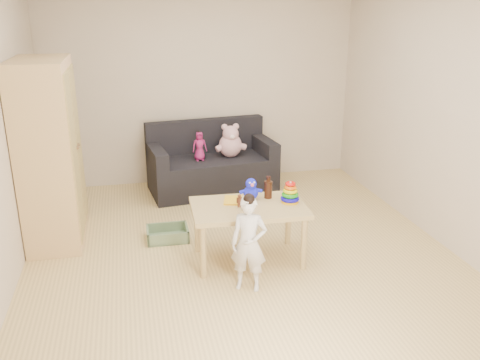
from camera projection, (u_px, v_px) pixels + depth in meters
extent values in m
plane|color=#DCBB76|center=(241.00, 252.00, 4.90)|extent=(4.50, 4.50, 0.00)
plane|color=beige|center=(202.00, 83.00, 6.55)|extent=(4.00, 0.00, 4.00)
plane|color=beige|center=(346.00, 221.00, 2.40)|extent=(4.00, 0.00, 4.00)
plane|color=beige|center=(443.00, 110.00, 4.89)|extent=(0.00, 4.50, 4.50)
cube|color=#EDB682|center=(49.00, 153.00, 4.94)|extent=(0.50, 1.00, 1.79)
cube|color=black|center=(212.00, 174.00, 6.46)|extent=(1.63, 0.94, 0.44)
cube|color=tan|center=(249.00, 233.00, 4.68)|extent=(1.06, 0.70, 0.54)
imported|color=silver|center=(249.00, 245.00, 4.16)|extent=(0.35, 0.30, 0.80)
imported|color=#AA1F67|center=(200.00, 146.00, 6.23)|extent=(0.18, 0.13, 0.35)
cylinder|color=#E1A10B|center=(290.00, 201.00, 4.67)|extent=(0.16, 0.16, 0.02)
cylinder|color=silver|center=(290.00, 192.00, 4.63)|extent=(0.02, 0.02, 0.19)
torus|color=#110AAC|center=(290.00, 198.00, 4.66)|extent=(0.17, 0.17, 0.04)
torus|color=#1A8E15|center=(290.00, 195.00, 4.64)|extent=(0.15, 0.15, 0.04)
torus|color=#D0CA0A|center=(290.00, 191.00, 4.63)|extent=(0.13, 0.13, 0.04)
torus|color=#D95C0B|center=(290.00, 187.00, 4.62)|extent=(0.11, 0.11, 0.03)
torus|color=red|center=(290.00, 184.00, 4.61)|extent=(0.09, 0.09, 0.03)
cylinder|color=black|center=(268.00, 190.00, 4.75)|extent=(0.07, 0.07, 0.17)
cylinder|color=black|center=(268.00, 180.00, 4.71)|extent=(0.03, 0.03, 0.05)
cylinder|color=black|center=(268.00, 177.00, 4.71)|extent=(0.04, 0.04, 0.01)
cube|color=yellow|center=(236.00, 200.00, 4.69)|extent=(0.27, 0.27, 0.02)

